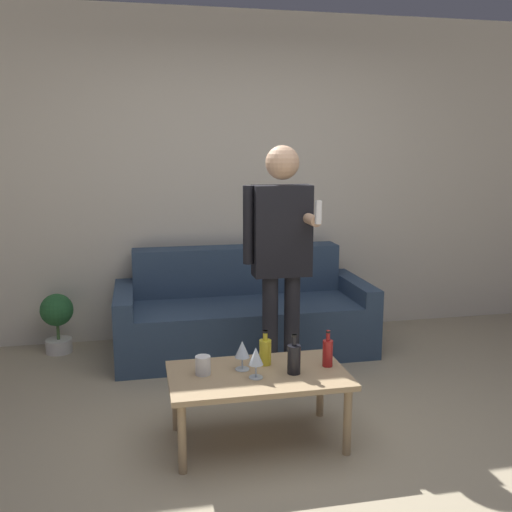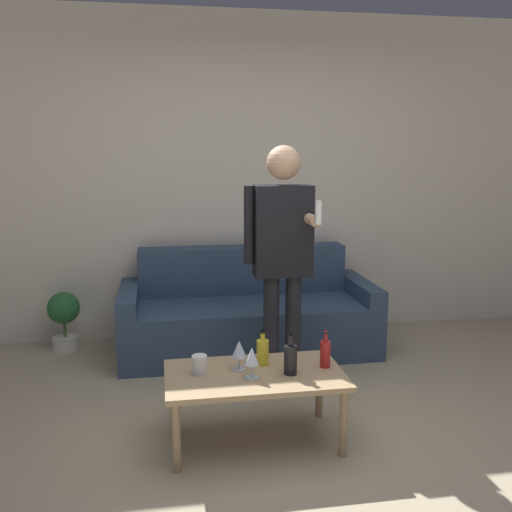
{
  "view_description": "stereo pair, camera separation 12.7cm",
  "coord_description": "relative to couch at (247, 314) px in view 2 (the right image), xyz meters",
  "views": [
    {
      "loc": [
        -0.84,
        -2.5,
        1.6
      ],
      "look_at": [
        -0.14,
        0.86,
        0.95
      ],
      "focal_mm": 40.0,
      "sensor_mm": 36.0,
      "label": 1
    },
    {
      "loc": [
        -0.72,
        -2.52,
        1.6
      ],
      "look_at": [
        -0.14,
        0.86,
        0.95
      ],
      "focal_mm": 40.0,
      "sensor_mm": 36.0,
      "label": 2
    }
  ],
  "objects": [
    {
      "name": "coffee_table",
      "position": [
        -0.19,
        -1.48,
        0.07
      ],
      "size": [
        0.97,
        0.56,
        0.4
      ],
      "color": "tan",
      "rests_on": "ground_plane"
    },
    {
      "name": "wall_back",
      "position": [
        0.05,
        0.46,
        1.06
      ],
      "size": [
        8.0,
        0.06,
        2.7
      ],
      "color": "beige",
      "rests_on": "ground_plane"
    },
    {
      "name": "bottle_green",
      "position": [
        0.0,
        -1.53,
        0.2
      ],
      "size": [
        0.07,
        0.07,
        0.22
      ],
      "color": "black",
      "rests_on": "coffee_table"
    },
    {
      "name": "cup_on_table",
      "position": [
        -0.48,
        -1.44,
        0.17
      ],
      "size": [
        0.08,
        0.08,
        0.1
      ],
      "color": "white",
      "rests_on": "coffee_table"
    },
    {
      "name": "ground_plane",
      "position": [
        0.05,
        -1.84,
        -0.29
      ],
      "size": [
        16.0,
        16.0,
        0.0
      ],
      "primitive_type": "plane",
      "color": "tan"
    },
    {
      "name": "couch",
      "position": [
        0.0,
        0.0,
        0.0
      ],
      "size": [
        1.99,
        0.85,
        0.8
      ],
      "color": "#334760",
      "rests_on": "ground_plane"
    },
    {
      "name": "potted_plant",
      "position": [
        -1.45,
        0.21,
        -0.0
      ],
      "size": [
        0.25,
        0.25,
        0.48
      ],
      "color": "silver",
      "rests_on": "ground_plane"
    },
    {
      "name": "person_standing_front",
      "position": [
        0.1,
        -0.82,
        0.68
      ],
      "size": [
        0.44,
        0.41,
        1.62
      ],
      "color": "#232328",
      "rests_on": "ground_plane"
    },
    {
      "name": "wine_glass_near",
      "position": [
        -0.21,
        -1.54,
        0.23
      ],
      "size": [
        0.08,
        0.08,
        0.17
      ],
      "color": "silver",
      "rests_on": "coffee_table"
    },
    {
      "name": "bottle_dark",
      "position": [
        0.21,
        -1.46,
        0.2
      ],
      "size": [
        0.06,
        0.06,
        0.21
      ],
      "color": "#B21E1E",
      "rests_on": "coffee_table"
    },
    {
      "name": "wine_glass_far",
      "position": [
        -0.26,
        -1.42,
        0.23
      ],
      "size": [
        0.08,
        0.08,
        0.16
      ],
      "color": "silver",
      "rests_on": "coffee_table"
    },
    {
      "name": "bottle_orange",
      "position": [
        -0.12,
        -1.37,
        0.2
      ],
      "size": [
        0.07,
        0.07,
        0.2
      ],
      "color": "yellow",
      "rests_on": "coffee_table"
    }
  ]
}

